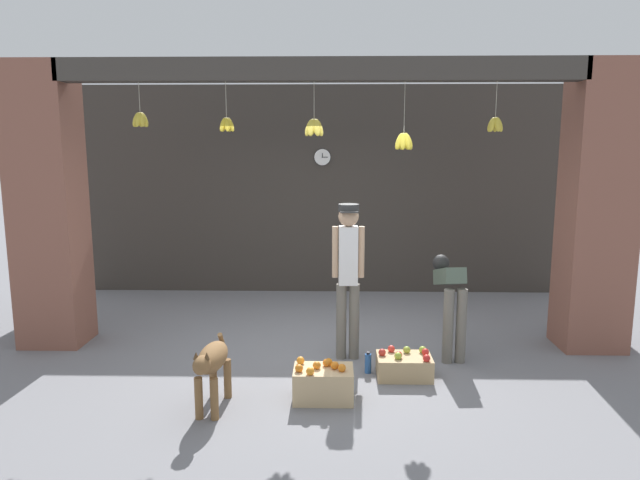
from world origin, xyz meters
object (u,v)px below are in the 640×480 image
Objects in this scene: dog at (212,363)px; fruit_crate_apples at (404,366)px; shopkeeper at (348,268)px; water_bottle at (368,363)px; worker_stooping at (450,294)px; wall_clock at (322,157)px; fruit_crate_oranges at (323,383)px.

fruit_crate_apples is (1.77, 0.75, -0.31)m from dog.
water_bottle is at bearing 115.33° from shopkeeper.
shopkeeper is at bearing -177.41° from worker_stooping.
dog is 3.13× the size of wall_clock.
shopkeeper is 3.09m from wall_clock.
dog is 3.69× the size of water_bottle.
fruit_crate_apples is at bearing 33.32° from fruit_crate_oranges.
water_bottle is (-0.92, -0.53, -0.60)m from worker_stooping.
dog is 1.84m from shopkeeper.
shopkeeper is at bearing 116.31° from water_bottle.
dog is 1.51× the size of fruit_crate_apples.
dog reaches higher than fruit_crate_apples.
worker_stooping reaches higher than dog.
shopkeeper is 3.12× the size of fruit_crate_apples.
shopkeeper is at bearing -83.41° from wall_clock.
dog is 0.78× the size of worker_stooping.
fruit_crate_apples is at bearing -15.16° from water_bottle.
wall_clock reaches higher than water_bottle.
fruit_crate_apples is (-0.56, -0.63, -0.58)m from worker_stooping.
fruit_crate_apples is (0.56, -0.50, -0.88)m from shopkeeper.
wall_clock reaches higher than shopkeeper.
shopkeeper reaches higher than dog.
shopkeeper is 1.36m from fruit_crate_oranges.
dog is 2.72m from worker_stooping.
wall_clock is (-0.33, 2.86, 1.11)m from shopkeeper.
worker_stooping is (2.33, 1.38, 0.27)m from dog.
fruit_crate_oranges is at bearing 75.52° from shopkeeper.
worker_stooping is at bearing -174.56° from shopkeeper.
worker_stooping is 1.02m from fruit_crate_apples.
dog is 1.95m from fruit_crate_apples.
fruit_crate_oranges is (-1.37, -1.16, -0.54)m from worker_stooping.
fruit_crate_apples is 0.37m from water_bottle.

